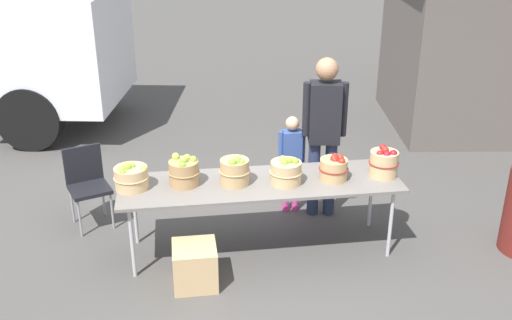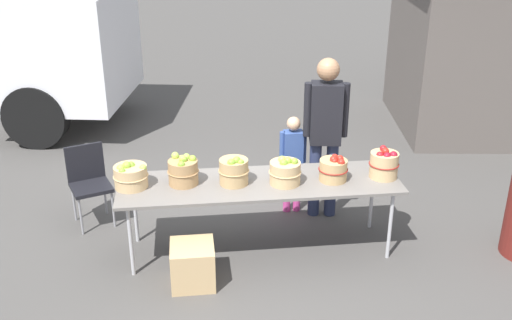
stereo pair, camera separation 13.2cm
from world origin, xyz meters
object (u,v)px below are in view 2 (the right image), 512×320
Objects in this scene: vendor_adult at (325,126)px; apple_basket_red_0 at (333,169)px; apple_basket_red_1 at (384,164)px; produce_crate at (193,265)px; apple_basket_green_2 at (234,171)px; apple_basket_green_3 at (285,172)px; apple_basket_green_1 at (183,171)px; market_table at (260,185)px; child_customer at (293,157)px; folding_chair at (89,179)px; apple_basket_green_0 at (131,176)px.

apple_basket_red_0 is at bearing 93.32° from vendor_adult.
apple_basket_red_1 reaches higher than produce_crate.
apple_basket_green_2 is 0.49m from apple_basket_green_3.
apple_basket_green_1 is 1.05× the size of apple_basket_red_0.
apple_basket_green_2 is at bearing 174.20° from apple_basket_green_3.
apple_basket_green_2 reaches higher than produce_crate.
apple_basket_red_1 is (0.97, 0.03, 0.02)m from apple_basket_green_3.
market_table is at bearing 166.89° from apple_basket_green_3.
vendor_adult is (0.07, 0.68, 0.18)m from apple_basket_red_0.
child_customer is 1.30× the size of folding_chair.
apple_basket_green_1 is 1.43m from apple_basket_red_0.
market_table is 0.73m from apple_basket_red_0.
vendor_adult is (1.99, 0.61, 0.18)m from apple_basket_green_0.
vendor_adult is at bearing 17.01° from apple_basket_green_0.
apple_basket_green_1 is at bearing -56.58° from folding_chair.
apple_basket_green_2 is 1.73m from folding_chair.
apple_basket_green_1 reaches higher than apple_basket_green_3.
produce_crate is at bearing -143.26° from market_table.
child_customer is (-0.25, 0.80, -0.20)m from apple_basket_red_0.
child_customer is at bearing 59.00° from market_table.
folding_chair is at bearing 143.94° from apple_basket_green_1.
apple_basket_green_1 reaches higher than apple_basket_green_0.
apple_basket_green_3 is 0.28× the size of child_customer.
produce_crate is at bearing -153.81° from apple_basket_green_3.
apple_basket_green_3 is (1.45, -0.09, 0.00)m from apple_basket_green_0.
folding_chair is at bearing 155.55° from market_table.
apple_basket_green_1 reaches higher than folding_chair.
apple_basket_green_1 is at bearing 175.94° from market_table.
folding_chair is (-2.45, 0.83, -0.36)m from apple_basket_red_0.
apple_basket_green_3 reaches higher than produce_crate.
apple_basket_green_3 is 1.09× the size of apple_basket_red_0.
apple_basket_green_2 is at bearing 41.59° from vendor_adult.
apple_basket_green_0 reaches higher than apple_basket_red_0.
apple_basket_red_1 is at bearing 14.13° from produce_crate.
vendor_adult is 4.51× the size of produce_crate.
folding_chair is at bearing 151.90° from apple_basket_green_2.
apple_basket_green_0 is at bearing 134.98° from produce_crate.
apple_basket_green_1 reaches higher than produce_crate.
apple_basket_green_2 is 0.96m from apple_basket_red_0.
apple_basket_red_1 is at bearing -1.36° from market_table.
apple_basket_green_0 is 0.49m from apple_basket_green_1.
apple_basket_green_1 is at bearing 176.40° from apple_basket_red_0.
apple_basket_green_0 is 0.97m from apple_basket_green_2.
apple_basket_green_1 is (0.49, 0.01, 0.02)m from apple_basket_green_0.
apple_basket_green_3 is at bearing -178.44° from apple_basket_red_1.
apple_basket_green_0 is at bearing 26.12° from vendor_adult.
apple_basket_red_0 is 0.50m from apple_basket_red_1.
market_table is 8.16× the size of apple_basket_green_0.
apple_basket_green_2 is at bearing -178.58° from market_table.
vendor_adult reaches higher than apple_basket_green_1.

